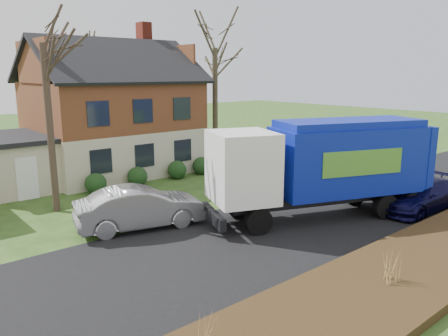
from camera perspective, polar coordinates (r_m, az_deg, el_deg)
ground at (r=16.18m, az=2.05°, el=-9.65°), size 120.00×120.00×0.00m
road at (r=16.18m, az=2.05°, el=-9.62°), size 80.00×7.00×0.02m
mulch_verge at (r=13.05m, az=18.42°, el=-15.26°), size 80.00×3.50×0.30m
main_house at (r=27.65m, az=-15.29°, el=7.70°), size 12.95×8.95×9.26m
garbage_truck at (r=18.80m, az=13.23°, el=0.74°), size 9.93×5.88×4.14m
silver_sedan at (r=17.67m, az=-10.86°, el=-5.09°), size 5.32×2.97×1.66m
navy_wagon at (r=21.45m, az=24.27°, el=-3.22°), size 4.98×2.25×1.42m
tree_front_west at (r=20.28m, az=-22.87°, el=17.86°), size 3.40×3.40×10.11m
tree_front_east at (r=28.82m, az=-1.21°, el=17.86°), size 3.91×3.91×10.86m
tree_back at (r=35.54m, az=-17.27°, el=15.93°), size 3.26×3.26×10.34m
grass_clump_west at (r=9.58m, az=-1.97°, el=-21.07°), size 0.37×0.30×0.97m
grass_clump_mid at (r=13.36m, az=21.09°, el=-11.81°), size 0.34×0.28×0.96m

